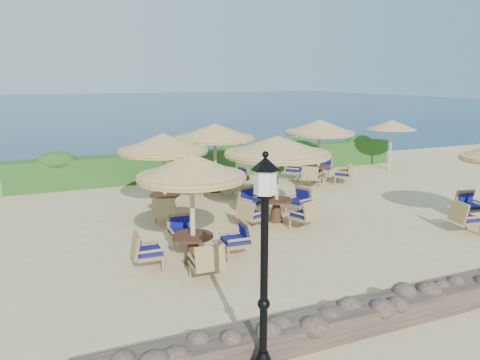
{
  "coord_description": "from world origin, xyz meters",
  "views": [
    {
      "loc": [
        -7.51,
        -12.26,
        4.32
      ],
      "look_at": [
        -2.04,
        0.47,
        1.3
      ],
      "focal_mm": 35.0,
      "sensor_mm": 36.0,
      "label": 1
    }
  ],
  "objects_px": {
    "extra_parasol": "(392,125)",
    "cafe_set_4": "(215,144)",
    "cafe_set_3": "(163,154)",
    "cafe_set_5": "(319,139)",
    "lamp_post": "(264,281)",
    "cafe_set_1": "(277,160)",
    "cafe_set_0": "(192,192)"
  },
  "relations": [
    {
      "from": "extra_parasol",
      "to": "cafe_set_4",
      "type": "xyz_separation_m",
      "value": [
        -9.22,
        -0.88,
        -0.29
      ]
    },
    {
      "from": "cafe_set_3",
      "to": "cafe_set_5",
      "type": "distance_m",
      "value": 7.55
    },
    {
      "from": "lamp_post",
      "to": "cafe_set_1",
      "type": "bearing_deg",
      "value": 60.97
    },
    {
      "from": "cafe_set_4",
      "to": "cafe_set_5",
      "type": "height_order",
      "value": "same"
    },
    {
      "from": "cafe_set_0",
      "to": "cafe_set_1",
      "type": "height_order",
      "value": "same"
    },
    {
      "from": "cafe_set_1",
      "to": "cafe_set_4",
      "type": "xyz_separation_m",
      "value": [
        -0.39,
        4.32,
        -0.04
      ]
    },
    {
      "from": "lamp_post",
      "to": "extra_parasol",
      "type": "height_order",
      "value": "lamp_post"
    },
    {
      "from": "cafe_set_0",
      "to": "extra_parasol",
      "type": "bearing_deg",
      "value": 31.19
    },
    {
      "from": "lamp_post",
      "to": "cafe_set_5",
      "type": "distance_m",
      "value": 13.66
    },
    {
      "from": "extra_parasol",
      "to": "cafe_set_5",
      "type": "distance_m",
      "value": 4.71
    },
    {
      "from": "cafe_set_3",
      "to": "cafe_set_5",
      "type": "bearing_deg",
      "value": 17.56
    },
    {
      "from": "cafe_set_0",
      "to": "cafe_set_3",
      "type": "xyz_separation_m",
      "value": [
        0.39,
        4.17,
        0.26
      ]
    },
    {
      "from": "lamp_post",
      "to": "cafe_set_3",
      "type": "bearing_deg",
      "value": 84.8
    },
    {
      "from": "cafe_set_0",
      "to": "cafe_set_5",
      "type": "xyz_separation_m",
      "value": [
        7.59,
        6.45,
        0.1
      ]
    },
    {
      "from": "cafe_set_4",
      "to": "cafe_set_5",
      "type": "bearing_deg",
      "value": -0.6
    },
    {
      "from": "lamp_post",
      "to": "cafe_set_4",
      "type": "height_order",
      "value": "lamp_post"
    },
    {
      "from": "cafe_set_1",
      "to": "cafe_set_4",
      "type": "height_order",
      "value": "same"
    },
    {
      "from": "extra_parasol",
      "to": "cafe_set_5",
      "type": "height_order",
      "value": "cafe_set_5"
    },
    {
      "from": "cafe_set_0",
      "to": "cafe_set_1",
      "type": "relative_size",
      "value": 0.88
    },
    {
      "from": "cafe_set_1",
      "to": "cafe_set_4",
      "type": "relative_size",
      "value": 1.07
    },
    {
      "from": "extra_parasol",
      "to": "cafe_set_0",
      "type": "height_order",
      "value": "cafe_set_0"
    },
    {
      "from": "cafe_set_5",
      "to": "cafe_set_4",
      "type": "bearing_deg",
      "value": 179.4
    },
    {
      "from": "cafe_set_5",
      "to": "cafe_set_0",
      "type": "bearing_deg",
      "value": -139.65
    },
    {
      "from": "cafe_set_1",
      "to": "cafe_set_5",
      "type": "xyz_separation_m",
      "value": [
        4.23,
        4.27,
        -0.07
      ]
    },
    {
      "from": "cafe_set_4",
      "to": "cafe_set_0",
      "type": "bearing_deg",
      "value": -114.57
    },
    {
      "from": "lamp_post",
      "to": "cafe_set_0",
      "type": "distance_m",
      "value": 4.64
    },
    {
      "from": "lamp_post",
      "to": "cafe_set_3",
      "type": "relative_size",
      "value": 1.15
    },
    {
      "from": "extra_parasol",
      "to": "cafe_set_0",
      "type": "xyz_separation_m",
      "value": [
        -12.19,
        -7.38,
        -0.42
      ]
    },
    {
      "from": "lamp_post",
      "to": "cafe_set_1",
      "type": "distance_m",
      "value": 7.78
    },
    {
      "from": "cafe_set_1",
      "to": "cafe_set_4",
      "type": "distance_m",
      "value": 4.34
    },
    {
      "from": "cafe_set_0",
      "to": "cafe_set_1",
      "type": "bearing_deg",
      "value": 32.92
    },
    {
      "from": "extra_parasol",
      "to": "cafe_set_3",
      "type": "xyz_separation_m",
      "value": [
        -11.8,
        -3.21,
        -0.16
      ]
    }
  ]
}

